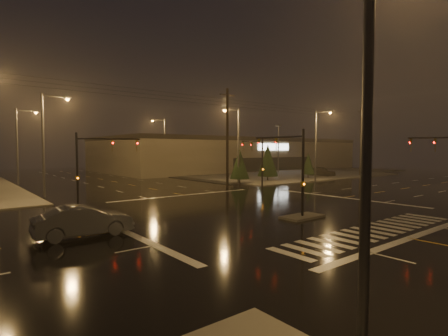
# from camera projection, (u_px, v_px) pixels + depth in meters

# --- Properties ---
(ground) EXTENTS (140.00, 140.00, 0.00)m
(ground) POSITION_uv_depth(u_px,v_px,m) (261.00, 210.00, 26.75)
(ground) COLOR black
(ground) RESTS_ON ground
(sidewalk_ne) EXTENTS (36.00, 36.00, 0.12)m
(sidewalk_ne) POSITION_uv_depth(u_px,v_px,m) (263.00, 173.00, 68.83)
(sidewalk_ne) COLOR #4C4A44
(sidewalk_ne) RESTS_ON ground
(median_island) EXTENTS (3.00, 1.60, 0.15)m
(median_island) POSITION_uv_depth(u_px,v_px,m) (302.00, 217.00, 23.62)
(median_island) COLOR #4C4A44
(median_island) RESTS_ON ground
(crosswalk) EXTENTS (15.00, 2.60, 0.01)m
(crosswalk) POSITION_uv_depth(u_px,v_px,m) (373.00, 231.00, 19.71)
(crosswalk) COLOR beige
(crosswalk) RESTS_ON ground
(stop_bar_near) EXTENTS (16.00, 0.50, 0.01)m
(stop_bar_near) POSITION_uv_depth(u_px,v_px,m) (409.00, 238.00, 18.14)
(stop_bar_near) COLOR beige
(stop_bar_near) RESTS_ON ground
(stop_bar_far) EXTENTS (16.00, 0.50, 0.01)m
(stop_bar_far) POSITION_uv_depth(u_px,v_px,m) (185.00, 195.00, 35.36)
(stop_bar_far) COLOR beige
(stop_bar_far) RESTS_ON ground
(parking_lot) EXTENTS (50.00, 24.00, 0.08)m
(parking_lot) POSITION_uv_depth(u_px,v_px,m) (288.00, 172.00, 70.37)
(parking_lot) COLOR black
(parking_lot) RESTS_ON ground
(retail_building) EXTENTS (60.20, 28.30, 7.20)m
(retail_building) POSITION_uv_depth(u_px,v_px,m) (231.00, 153.00, 84.25)
(retail_building) COLOR #675E49
(retail_building) RESTS_ON ground
(signal_mast_median) EXTENTS (0.25, 4.59, 6.00)m
(signal_mast_median) POSITION_uv_depth(u_px,v_px,m) (292.00, 162.00, 24.15)
(signal_mast_median) COLOR black
(signal_mast_median) RESTS_ON ground
(signal_mast_ne) EXTENTS (4.84, 1.86, 6.00)m
(signal_mast_ne) POSITION_uv_depth(u_px,v_px,m) (258.00, 157.00, 40.38)
(signal_mast_ne) COLOR black
(signal_mast_ne) RESTS_ON ground
(signal_mast_nw) EXTENTS (4.84, 1.86, 6.00)m
(signal_mast_nw) POSITION_uv_depth(u_px,v_px,m) (91.00, 160.00, 28.60)
(signal_mast_nw) COLOR black
(signal_mast_nw) RESTS_ON ground
(streetlight_0) EXTENTS (2.77, 0.32, 10.00)m
(streetlight_0) POSITION_uv_depth(u_px,v_px,m) (375.00, 96.00, 7.77)
(streetlight_0) COLOR #38383A
(streetlight_0) RESTS_ON ground
(streetlight_1) EXTENTS (2.77, 0.32, 10.00)m
(streetlight_1) POSITION_uv_depth(u_px,v_px,m) (47.00, 137.00, 33.61)
(streetlight_1) COLOR #38383A
(streetlight_1) RESTS_ON ground
(streetlight_2) EXTENTS (2.77, 0.32, 10.00)m
(streetlight_2) POSITION_uv_depth(u_px,v_px,m) (20.00, 141.00, 46.13)
(streetlight_2) COLOR #38383A
(streetlight_2) RESTS_ON ground
(streetlight_3) EXTENTS (2.77, 0.32, 10.00)m
(streetlight_3) POSITION_uv_depth(u_px,v_px,m) (237.00, 141.00, 45.91)
(streetlight_3) COLOR #38383A
(streetlight_3) RESTS_ON ground
(streetlight_4) EXTENTS (2.77, 0.32, 10.00)m
(streetlight_4) POSITION_uv_depth(u_px,v_px,m) (163.00, 143.00, 61.57)
(streetlight_4) COLOR #38383A
(streetlight_4) RESTS_ON ground
(streetlight_6) EXTENTS (0.32, 2.77, 10.00)m
(streetlight_6) POSITION_uv_depth(u_px,v_px,m) (318.00, 141.00, 48.84)
(streetlight_6) COLOR #38383A
(streetlight_6) RESTS_ON ground
(utility_pole_1) EXTENTS (2.20, 0.32, 12.00)m
(utility_pole_1) POSITION_uv_depth(u_px,v_px,m) (227.00, 137.00, 42.35)
(utility_pole_1) COLOR black
(utility_pole_1) RESTS_ON ground
(utility_pole_2) EXTENTS (2.20, 0.32, 12.00)m
(utility_pole_2) POSITION_uv_depth(u_px,v_px,m) (361.00, 141.00, 60.95)
(utility_pole_2) COLOR black
(utility_pole_2) RESTS_ON ground
(conifer_0) EXTENTS (2.59, 2.59, 4.75)m
(conifer_0) POSITION_uv_depth(u_px,v_px,m) (240.00, 164.00, 46.91)
(conifer_0) COLOR black
(conifer_0) RESTS_ON ground
(conifer_1) EXTENTS (3.04, 3.04, 5.45)m
(conifer_1) POSITION_uv_depth(u_px,v_px,m) (268.00, 160.00, 51.53)
(conifer_1) COLOR black
(conifer_1) RESTS_ON ground
(conifer_2) EXTENTS (2.16, 2.16, 4.07)m
(conifer_2) POSITION_uv_depth(u_px,v_px,m) (308.00, 164.00, 55.64)
(conifer_2) COLOR black
(conifer_2) RESTS_ON ground
(car_parked) EXTENTS (2.42, 5.11, 1.69)m
(car_parked) POSITION_uv_depth(u_px,v_px,m) (321.00, 171.00, 60.46)
(car_parked) COLOR black
(car_parked) RESTS_ON ground
(car_crossing) EXTENTS (5.11, 2.04, 1.65)m
(car_crossing) POSITION_uv_depth(u_px,v_px,m) (83.00, 221.00, 18.50)
(car_crossing) COLOR #57595E
(car_crossing) RESTS_ON ground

